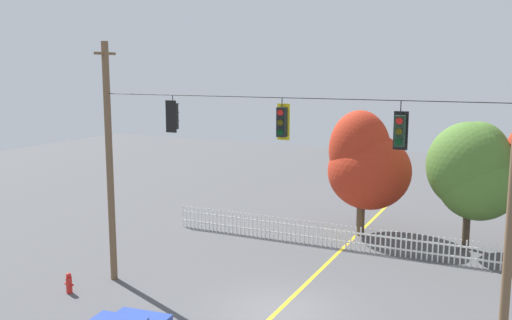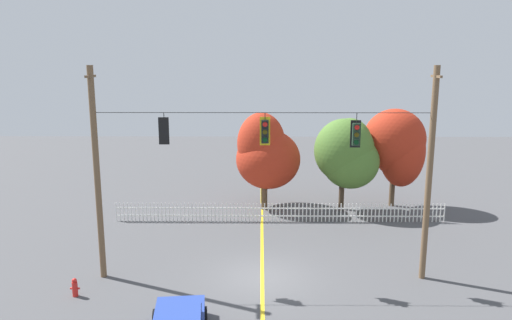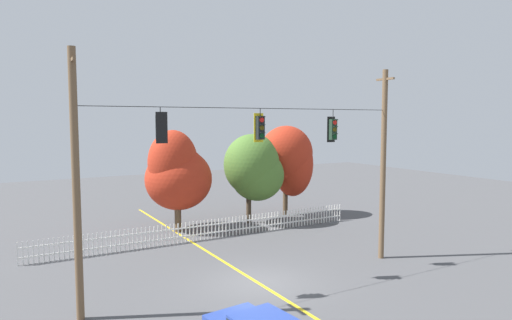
# 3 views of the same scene
# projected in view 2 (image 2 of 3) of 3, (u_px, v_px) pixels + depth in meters

# --- Properties ---
(ground) EXTENTS (80.00, 80.00, 0.00)m
(ground) POSITION_uv_depth(u_px,v_px,m) (262.00, 277.00, 21.45)
(ground) COLOR #4C4C4F
(lane_centerline_stripe) EXTENTS (0.16, 36.00, 0.01)m
(lane_centerline_stripe) POSITION_uv_depth(u_px,v_px,m) (262.00, 277.00, 21.45)
(lane_centerline_stripe) COLOR gold
(lane_centerline_stripe) RESTS_ON ground
(signal_support_span) EXTENTS (14.29, 1.10, 9.18)m
(signal_support_span) POSITION_uv_depth(u_px,v_px,m) (263.00, 174.00, 20.50)
(signal_support_span) COLOR brown
(signal_support_span) RESTS_ON ground
(traffic_signal_southbound_primary) EXTENTS (0.43, 0.38, 1.31)m
(traffic_signal_southbound_primary) POSITION_uv_depth(u_px,v_px,m) (164.00, 130.00, 20.16)
(traffic_signal_southbound_primary) COLOR black
(traffic_signal_eastbound_side) EXTENTS (0.43, 0.38, 1.38)m
(traffic_signal_eastbound_side) POSITION_uv_depth(u_px,v_px,m) (265.00, 131.00, 20.15)
(traffic_signal_eastbound_side) COLOR black
(traffic_signal_northbound_primary) EXTENTS (0.43, 0.38, 1.47)m
(traffic_signal_northbound_primary) POSITION_uv_depth(u_px,v_px,m) (356.00, 134.00, 20.13)
(traffic_signal_northbound_primary) COLOR black
(white_picket_fence) EXTENTS (19.41, 0.06, 1.12)m
(white_picket_fence) POSITION_uv_depth(u_px,v_px,m) (280.00, 212.00, 28.69)
(white_picket_fence) COLOR white
(white_picket_fence) RESTS_ON ground
(autumn_maple_near_fence) EXTENTS (4.10, 3.97, 6.19)m
(autumn_maple_near_fence) POSITION_uv_depth(u_px,v_px,m) (267.00, 155.00, 30.78)
(autumn_maple_near_fence) COLOR brown
(autumn_maple_near_fence) RESTS_ON ground
(autumn_maple_mid) EXTENTS (4.05, 3.41, 5.90)m
(autumn_maple_mid) POSITION_uv_depth(u_px,v_px,m) (348.00, 153.00, 30.06)
(autumn_maple_mid) COLOR #473828
(autumn_maple_mid) RESTS_ON ground
(autumn_oak_far_east) EXTENTS (3.95, 3.25, 6.39)m
(autumn_oak_far_east) POSITION_uv_depth(u_px,v_px,m) (397.00, 146.00, 30.91)
(autumn_oak_far_east) COLOR brown
(autumn_oak_far_east) RESTS_ON ground
(fire_hydrant) EXTENTS (0.38, 0.22, 0.78)m
(fire_hydrant) POSITION_uv_depth(u_px,v_px,m) (75.00, 287.00, 19.64)
(fire_hydrant) COLOR red
(fire_hydrant) RESTS_ON ground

